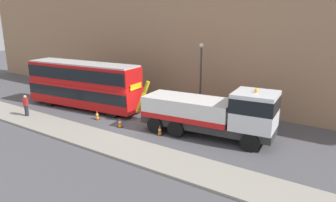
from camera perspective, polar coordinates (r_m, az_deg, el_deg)
ground_plane at (r=24.01m, az=-5.60°, el=-4.04°), size 120.00×120.00×0.00m
near_kerb at (r=21.14m, az=-12.92°, el=-6.88°), size 60.00×2.80×0.15m
building_facade at (r=28.64m, az=3.66°, el=15.55°), size 60.00×1.50×16.00m
recovery_tow_truck at (r=20.84m, az=8.22°, el=-2.05°), size 10.24×3.55×3.67m
double_decker_bus at (r=28.27m, az=-15.23°, el=3.14°), size 11.20×3.67×4.06m
pedestrian_onlooker at (r=27.37m, az=-24.58°, el=-0.81°), size 0.42×0.48×1.71m
traffic_cone_near_bus at (r=25.28m, az=-12.86°, el=-2.55°), size 0.36×0.36×0.72m
traffic_cone_midway at (r=23.19m, az=-8.81°, el=-3.97°), size 0.36×0.36×0.72m
traffic_cone_near_truck at (r=21.46m, az=-1.52°, el=-5.39°), size 0.36×0.36×0.72m
street_lamp at (r=25.83m, az=6.03°, el=5.29°), size 0.36×0.36×5.83m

